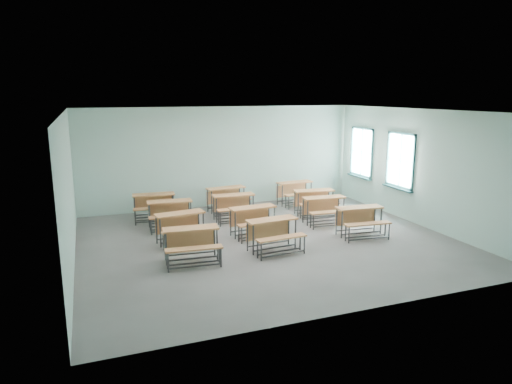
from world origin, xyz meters
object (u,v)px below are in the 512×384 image
at_px(desk_unit_r2c2, 315,199).
at_px(desk_unit_r1c2, 325,206).
at_px(desk_unit_r1c0, 182,223).
at_px(desk_unit_r2c1, 235,204).
at_px(desk_unit_r0c2, 361,217).
at_px(desk_unit_r1c1, 254,217).
at_px(desk_unit_r3c0, 154,203).
at_px(desk_unit_r3c2, 296,190).
at_px(desk_unit_r3c1, 227,196).
at_px(desk_unit_r2c0, 170,210).
at_px(desk_unit_r0c0, 192,240).
at_px(desk_unit_r0c1, 274,230).

bearing_deg(desk_unit_r2c2, desk_unit_r1c2, -93.93).
height_order(desk_unit_r1c0, desk_unit_r2c1, same).
relative_size(desk_unit_r0c2, desk_unit_r1c1, 1.01).
xyz_separation_m(desk_unit_r0c2, desk_unit_r1c2, (-0.30, 1.33, 0.00)).
distance_m(desk_unit_r3c0, desk_unit_r3c2, 4.66).
bearing_deg(desk_unit_r1c2, desk_unit_r3c1, 137.84).
bearing_deg(desk_unit_r2c0, desk_unit_r1c1, -33.23).
bearing_deg(desk_unit_r0c2, desk_unit_r0c0, -170.55).
bearing_deg(desk_unit_r2c1, desk_unit_r3c0, 158.74).
xyz_separation_m(desk_unit_r2c2, desk_unit_r3c1, (-2.35, 1.32, 0.00)).
relative_size(desk_unit_r0c1, desk_unit_r2c0, 1.01).
bearing_deg(desk_unit_r1c1, desk_unit_r3c1, 84.09).
bearing_deg(desk_unit_r0c0, desk_unit_r0c1, 5.86).
height_order(desk_unit_r1c2, desk_unit_r3c2, same).
height_order(desk_unit_r1c2, desk_unit_r2c2, same).
bearing_deg(desk_unit_r2c0, desk_unit_r3c1, 34.65).
bearing_deg(desk_unit_r2c2, desk_unit_r3c1, 157.59).
height_order(desk_unit_r1c1, desk_unit_r2c1, same).
relative_size(desk_unit_r2c0, desk_unit_r3c2, 0.98).
xyz_separation_m(desk_unit_r1c1, desk_unit_r3c2, (2.47, 2.69, 0.00)).
height_order(desk_unit_r0c1, desk_unit_r3c2, same).
height_order(desk_unit_r3c1, desk_unit_r3c2, same).
xyz_separation_m(desk_unit_r0c2, desk_unit_r1c0, (-4.42, 1.03, 0.00)).
height_order(desk_unit_r0c1, desk_unit_r1c0, same).
distance_m(desk_unit_r0c0, desk_unit_r0c1, 1.94).
height_order(desk_unit_r1c2, desk_unit_r2c0, same).
distance_m(desk_unit_r0c0, desk_unit_r2c2, 5.06).
bearing_deg(desk_unit_r3c2, desk_unit_r2c1, -161.28).
bearing_deg(desk_unit_r2c0, desk_unit_r1c2, -10.85).
xyz_separation_m(desk_unit_r0c0, desk_unit_r1c0, (0.05, 1.34, 0.00)).
bearing_deg(desk_unit_r3c2, desk_unit_r0c0, -143.48).
distance_m(desk_unit_r2c0, desk_unit_r2c2, 4.34).
bearing_deg(desk_unit_r2c1, desk_unit_r1c2, -26.44).
height_order(desk_unit_r0c0, desk_unit_r1c0, same).
xyz_separation_m(desk_unit_r1c1, desk_unit_r3c1, (0.08, 2.62, 0.00)).
relative_size(desk_unit_r2c2, desk_unit_r3c0, 1.02).
bearing_deg(desk_unit_r0c1, desk_unit_r3c1, 84.24).
bearing_deg(desk_unit_r3c0, desk_unit_r0c0, -81.18).
bearing_deg(desk_unit_r1c1, desk_unit_r0c1, -93.26).
bearing_deg(desk_unit_r2c1, desk_unit_r2c0, -174.24).
bearing_deg(desk_unit_r3c1, desk_unit_r0c1, -98.48).
bearing_deg(desk_unit_r3c1, desk_unit_r2c1, -103.41).
bearing_deg(desk_unit_r1c2, desk_unit_r1c0, -171.87).
bearing_deg(desk_unit_r2c2, desk_unit_r1c1, -145.03).
xyz_separation_m(desk_unit_r0c2, desk_unit_r2c2, (-0.12, 2.28, 0.00)).
height_order(desk_unit_r3c0, desk_unit_r3c1, same).
xyz_separation_m(desk_unit_r2c0, desk_unit_r2c1, (1.87, 0.14, 0.00)).
relative_size(desk_unit_r0c0, desk_unit_r2c2, 0.98).
xyz_separation_m(desk_unit_r1c2, desk_unit_r2c1, (-2.28, 1.21, 0.00)).
height_order(desk_unit_r0c2, desk_unit_r2c0, same).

